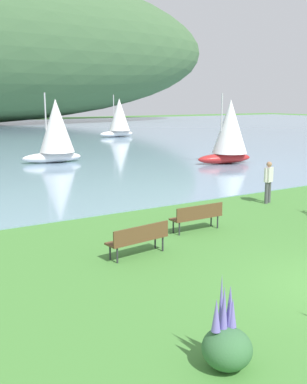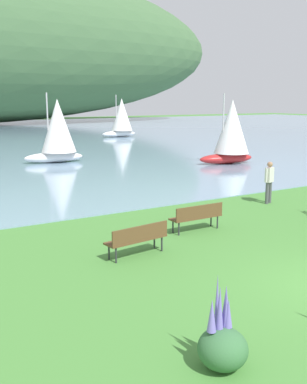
% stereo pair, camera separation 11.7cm
% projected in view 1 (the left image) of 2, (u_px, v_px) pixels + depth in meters
% --- Properties ---
extents(park_bench_near_camera, '(1.84, 0.69, 0.88)m').
position_uv_depth(park_bench_near_camera, '(139.00, 238.00, 12.18)').
color(park_bench_near_camera, brown).
rests_on(park_bench_near_camera, ground).
extents(park_bench_further_along, '(1.80, 0.49, 0.88)m').
position_uv_depth(park_bench_further_along, '(197.00, 215.00, 14.52)').
color(park_bench_further_along, brown).
rests_on(park_bench_further_along, ground).
extents(person_at_shoreline, '(0.59, 0.32, 1.71)m').
position_uv_depth(person_at_shoreline, '(268.00, 180.00, 18.39)').
color(person_at_shoreline, '#4C4C51').
rests_on(person_at_shoreline, ground).
extents(echium_bush_beside_closest, '(0.80, 0.80, 1.51)m').
position_uv_depth(echium_bush_beside_closest, '(227.00, 343.00, 7.09)').
color(echium_bush_beside_closest, '#386B3D').
rests_on(echium_bush_beside_closest, ground).
extents(sailboat_mid_bay, '(3.98, 2.64, 4.52)m').
position_uv_depth(sailboat_mid_bay, '(229.00, 131.00, 29.50)').
color(sailboat_mid_bay, '#B22323').
rests_on(sailboat_mid_bay, bay_water).
extents(sailboat_toward_hillside, '(4.00, 2.58, 4.57)m').
position_uv_depth(sailboat_toward_hillside, '(56.00, 130.00, 29.98)').
color(sailboat_toward_hillside, white).
rests_on(sailboat_toward_hillside, bay_water).
extents(sailboat_far_off, '(4.02, 2.48, 4.66)m').
position_uv_depth(sailboat_far_off, '(119.00, 117.00, 50.89)').
color(sailboat_far_off, white).
rests_on(sailboat_far_off, bay_water).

